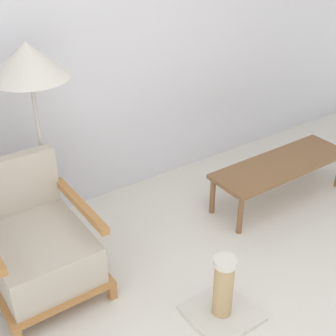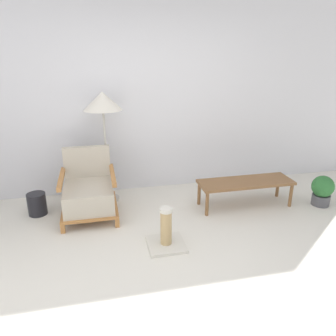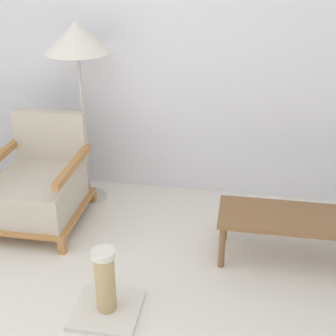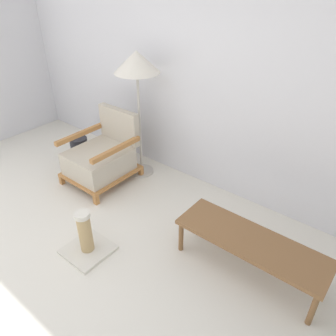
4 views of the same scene
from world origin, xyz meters
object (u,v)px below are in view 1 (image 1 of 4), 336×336
object	(u,v)px
floor_lamp	(29,69)
scratching_post	(222,298)
armchair	(38,246)
coffee_table	(281,167)

from	to	relation	value
floor_lamp	scratching_post	xyz separation A→B (m)	(0.53, -1.30, -1.16)
scratching_post	floor_lamp	bearing A→B (deg)	112.33
armchair	floor_lamp	xyz separation A→B (m)	(0.25, 0.40, 1.00)
coffee_table	armchair	bearing A→B (deg)	174.76
coffee_table	scratching_post	bearing A→B (deg)	-149.89
armchair	floor_lamp	distance (m)	1.11
floor_lamp	armchair	bearing A→B (deg)	-121.85
floor_lamp	coffee_table	world-z (taller)	floor_lamp
coffee_table	scratching_post	world-z (taller)	scratching_post
scratching_post	coffee_table	bearing A→B (deg)	30.11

